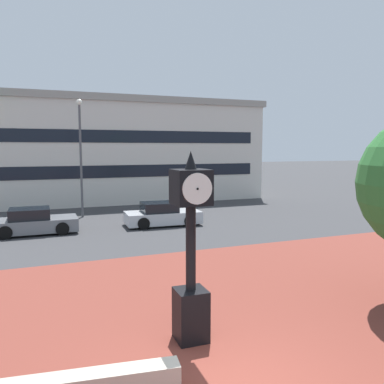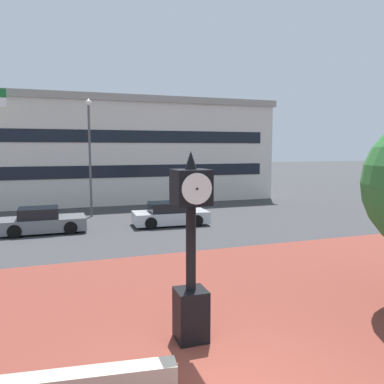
# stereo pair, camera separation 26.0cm
# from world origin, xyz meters

# --- Properties ---
(plaza_brick_paving) EXTENTS (44.00, 13.10, 0.01)m
(plaza_brick_paving) POSITION_xyz_m (0.00, 2.55, 0.00)
(plaza_brick_paving) COLOR brown
(plaza_brick_paving) RESTS_ON ground
(street_clock) EXTENTS (0.76, 0.87, 4.16)m
(street_clock) POSITION_xyz_m (0.08, 2.06, 1.96)
(street_clock) COLOR black
(street_clock) RESTS_ON ground
(car_street_near) EXTENTS (4.08, 1.95, 1.28)m
(car_street_near) POSITION_xyz_m (-3.25, 15.00, 0.57)
(car_street_near) COLOR slate
(car_street_near) RESTS_ON ground
(car_street_mid) EXTENTS (4.15, 2.05, 1.28)m
(car_street_mid) POSITION_xyz_m (3.32, 14.75, 0.57)
(car_street_mid) COLOR #B7BABF
(car_street_mid) RESTS_ON ground
(civic_building) EXTENTS (23.22, 16.02, 8.10)m
(civic_building) POSITION_xyz_m (3.27, 30.83, 4.06)
(civic_building) COLOR beige
(civic_building) RESTS_ON ground
(street_lamp_post) EXTENTS (0.36, 0.36, 7.13)m
(street_lamp_post) POSITION_xyz_m (-0.48, 18.99, 4.32)
(street_lamp_post) COLOR #4C4C51
(street_lamp_post) RESTS_ON ground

